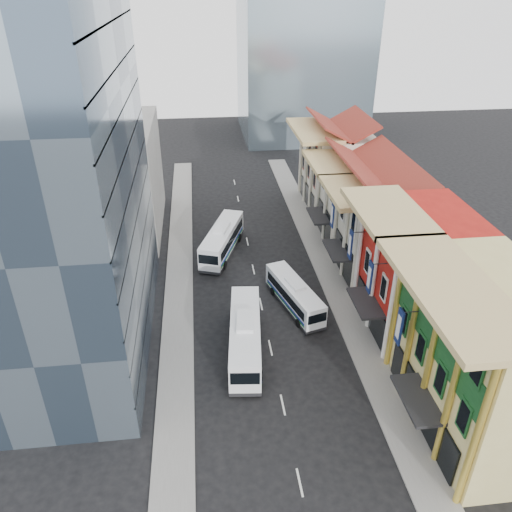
{
  "coord_description": "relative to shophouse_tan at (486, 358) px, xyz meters",
  "views": [
    {
      "loc": [
        -5.45,
        -20.19,
        29.89
      ],
      "look_at": [
        -0.46,
        22.45,
        5.51
      ],
      "focal_mm": 35.0,
      "sensor_mm": 36.0,
      "label": 1
    }
  ],
  "objects": [
    {
      "name": "shophouse_tan",
      "position": [
        0.0,
        0.0,
        0.0
      ],
      "size": [
        8.0,
        14.0,
        12.0
      ],
      "primitive_type": "cube",
      "color": "#D1C278",
      "rests_on": "ground"
    },
    {
      "name": "bus_left_far",
      "position": [
        -17.31,
        28.41,
        -4.19
      ],
      "size": [
        6.19,
        11.5,
        3.61
      ],
      "primitive_type": null,
      "rotation": [
        0.0,
        0.0,
        -0.33
      ],
      "color": "white",
      "rests_on": "ground"
    },
    {
      "name": "shophouse_cream_far",
      "position": [
        0.0,
        41.0,
        -0.5
      ],
      "size": [
        8.0,
        12.0,
        11.0
      ],
      "primitive_type": "cube",
      "color": "beige",
      "rests_on": "ground"
    },
    {
      "name": "bus_left_near",
      "position": [
        -16.34,
        9.69,
        -4.14
      ],
      "size": [
        3.85,
        11.79,
        3.71
      ],
      "primitive_type": null,
      "rotation": [
        0.0,
        0.0,
        -0.1
      ],
      "color": "white",
      "rests_on": "ground"
    },
    {
      "name": "shophouse_red",
      "position": [
        0.0,
        12.0,
        0.0
      ],
      "size": [
        8.0,
        10.0,
        12.0
      ],
      "primitive_type": "cube",
      "color": "#AA1B13",
      "rests_on": "ground"
    },
    {
      "name": "office_tower",
      "position": [
        -31.0,
        14.0,
        9.0
      ],
      "size": [
        12.0,
        26.0,
        30.0
      ],
      "primitive_type": "cube",
      "color": "#43566B",
      "rests_on": "ground"
    },
    {
      "name": "office_block_far",
      "position": [
        -30.0,
        37.0,
        1.0
      ],
      "size": [
        10.0,
        18.0,
        14.0
      ],
      "primitive_type": "cube",
      "color": "gray",
      "rests_on": "ground"
    },
    {
      "name": "shophouse_cream_near",
      "position": [
        0.0,
        21.5,
        -1.0
      ],
      "size": [
        8.0,
        9.0,
        10.0
      ],
      "primitive_type": "cube",
      "color": "beige",
      "rests_on": "ground"
    },
    {
      "name": "ground",
      "position": [
        -14.0,
        -5.0,
        -6.0
      ],
      "size": [
        200.0,
        200.0,
        0.0
      ],
      "primitive_type": "plane",
      "color": "black",
      "rests_on": "ground"
    },
    {
      "name": "sidewalk_left",
      "position": [
        -22.5,
        17.0,
        -5.92
      ],
      "size": [
        3.0,
        90.0,
        0.15
      ],
      "primitive_type": "cube",
      "color": "slate",
      "rests_on": "ground"
    },
    {
      "name": "shophouse_cream_mid",
      "position": [
        0.0,
        30.5,
        -1.0
      ],
      "size": [
        8.0,
        9.0,
        10.0
      ],
      "primitive_type": "cube",
      "color": "beige",
      "rests_on": "ground"
    },
    {
      "name": "bus_right",
      "position": [
        -10.69,
        16.09,
        -4.46
      ],
      "size": [
        4.79,
        9.85,
        3.08
      ],
      "primitive_type": null,
      "rotation": [
        0.0,
        0.0,
        0.28
      ],
      "color": "white",
      "rests_on": "ground"
    },
    {
      "name": "sidewalk_right",
      "position": [
        -5.5,
        17.0,
        -5.92
      ],
      "size": [
        3.0,
        90.0,
        0.15
      ],
      "primitive_type": "cube",
      "color": "slate",
      "rests_on": "ground"
    }
  ]
}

